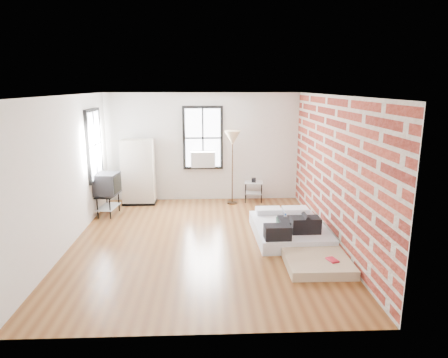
{
  "coord_description": "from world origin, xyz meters",
  "views": [
    {
      "loc": [
        0.12,
        -7.32,
        2.97
      ],
      "look_at": [
        0.44,
        0.3,
        1.18
      ],
      "focal_mm": 32.0,
      "sensor_mm": 36.0,
      "label": 1
    }
  ],
  "objects_px": {
    "floor_lamp": "(232,141)",
    "side_table": "(254,186)",
    "mattress_bare": "(307,245)",
    "wardrobe": "(138,172)",
    "mattress_main": "(289,229)",
    "tv_stand": "(107,185)"
  },
  "relations": [
    {
      "from": "floor_lamp",
      "to": "side_table",
      "type": "bearing_deg",
      "value": 15.67
    },
    {
      "from": "mattress_bare",
      "to": "side_table",
      "type": "relative_size",
      "value": 3.27
    },
    {
      "from": "mattress_bare",
      "to": "wardrobe",
      "type": "distance_m",
      "value": 4.85
    },
    {
      "from": "floor_lamp",
      "to": "mattress_main",
      "type": "bearing_deg",
      "value": -67.05
    },
    {
      "from": "mattress_bare",
      "to": "side_table",
      "type": "bearing_deg",
      "value": 101.28
    },
    {
      "from": "mattress_bare",
      "to": "wardrobe",
      "type": "bearing_deg",
      "value": 138.71
    },
    {
      "from": "mattress_main",
      "to": "side_table",
      "type": "bearing_deg",
      "value": 98.38
    },
    {
      "from": "mattress_bare",
      "to": "floor_lamp",
      "type": "distance_m",
      "value": 3.65
    },
    {
      "from": "floor_lamp",
      "to": "tv_stand",
      "type": "xyz_separation_m",
      "value": [
        -2.96,
        -0.81,
        -0.9
      ]
    },
    {
      "from": "side_table",
      "to": "mattress_main",
      "type": "bearing_deg",
      "value": -80.26
    },
    {
      "from": "mattress_main",
      "to": "floor_lamp",
      "type": "xyz_separation_m",
      "value": [
        -1.0,
        2.37,
        1.45
      ]
    },
    {
      "from": "mattress_bare",
      "to": "tv_stand",
      "type": "bearing_deg",
      "value": 151.55
    },
    {
      "from": "tv_stand",
      "to": "mattress_main",
      "type": "bearing_deg",
      "value": -14.44
    },
    {
      "from": "mattress_main",
      "to": "floor_lamp",
      "type": "distance_m",
      "value": 2.96
    },
    {
      "from": "side_table",
      "to": "floor_lamp",
      "type": "distance_m",
      "value": 1.34
    },
    {
      "from": "side_table",
      "to": "floor_lamp",
      "type": "bearing_deg",
      "value": -164.33
    },
    {
      "from": "mattress_main",
      "to": "tv_stand",
      "type": "xyz_separation_m",
      "value": [
        -3.96,
        1.56,
        0.55
      ]
    },
    {
      "from": "mattress_main",
      "to": "side_table",
      "type": "relative_size",
      "value": 3.09
    },
    {
      "from": "mattress_main",
      "to": "tv_stand",
      "type": "distance_m",
      "value": 4.29
    },
    {
      "from": "mattress_bare",
      "to": "tv_stand",
      "type": "relative_size",
      "value": 2.03
    },
    {
      "from": "floor_lamp",
      "to": "mattress_bare",
      "type": "bearing_deg",
      "value": -69.17
    },
    {
      "from": "wardrobe",
      "to": "side_table",
      "type": "xyz_separation_m",
      "value": [
        2.95,
        0.07,
        -0.41
      ]
    }
  ]
}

